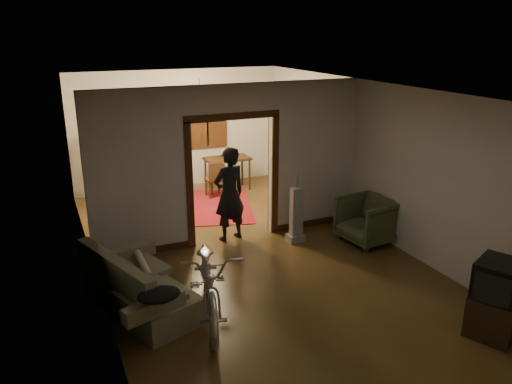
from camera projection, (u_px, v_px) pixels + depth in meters
floor at (249, 253)px, 8.58m from camera, size 5.00×8.50×0.01m
ceiling at (248, 88)px, 7.70m from camera, size 5.00×8.50×0.01m
wall_back at (179, 130)px, 11.84m from camera, size 5.00×0.02×2.80m
wall_left at (89, 195)px, 7.18m from camera, size 0.02×8.50×2.80m
wall_right at (374, 160)px, 9.10m from camera, size 0.02×8.50×2.80m
partition_wall at (232, 164)px, 8.79m from camera, size 5.00×0.14×2.80m
door_casing at (232, 181)px, 8.89m from camera, size 1.74×0.20×2.32m
far_window at (207, 121)px, 12.02m from camera, size 0.98×0.06×1.28m
chandelier at (200, 98)px, 10.02m from camera, size 0.24×0.24×0.24m
light_switch at (287, 167)px, 9.18m from camera, size 0.08×0.01×0.12m
sofa at (141, 282)px, 6.75m from camera, size 1.38×1.98×0.83m
rolled_paper at (143, 264)px, 7.01m from camera, size 0.10×0.80×0.10m
jacket at (159, 295)px, 5.89m from camera, size 0.51×0.39×0.15m
bicycle at (210, 279)px, 6.54m from camera, size 1.22×2.21×1.10m
armchair at (368, 220)px, 8.93m from camera, size 1.01×0.99×0.83m
tv_stand at (494, 315)px, 6.23m from camera, size 0.77×0.74×0.54m
crt_tv at (499, 281)px, 6.08m from camera, size 0.74×0.71×0.50m
vacuum at (296, 215)px, 8.93m from camera, size 0.37×0.33×1.01m
person at (229, 194)px, 8.90m from camera, size 0.71×0.55×1.73m
oriental_rug at (210, 206)px, 10.82m from camera, size 2.30×2.67×0.02m
locker at (135, 162)px, 11.16m from camera, size 0.88×0.54×1.68m
globe at (131, 113)px, 10.81m from camera, size 0.31×0.31×0.31m
desk at (228, 174)px, 11.87m from camera, size 1.14×0.77×0.78m
desk_chair at (214, 179)px, 11.34m from camera, size 0.45×0.45×0.84m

